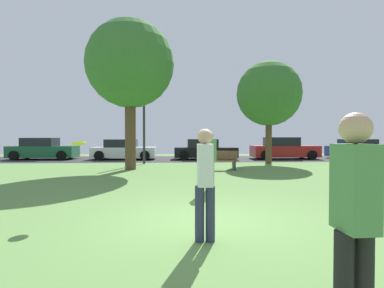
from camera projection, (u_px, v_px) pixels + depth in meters
ground_plane at (206, 221)px, 5.67m from camera, size 44.00×44.00×0.00m
road_strip at (185, 159)px, 21.65m from camera, size 44.00×6.40×0.01m
oak_tree_right at (130, 65)px, 14.47m from camera, size 4.16×4.16×7.10m
maple_tree_far at (269, 94)px, 17.94m from camera, size 3.78×3.78×5.99m
person_catcher at (210, 158)px, 8.72m from camera, size 0.39×0.37×1.71m
person_bystander at (354, 217)px, 2.27m from camera, size 0.30×0.33×1.74m
person_walking at (205, 179)px, 4.53m from camera, size 0.30×0.32×1.68m
frisbee_disc at (79, 143)px, 6.16m from camera, size 0.38×0.38×0.09m
parked_car_green at (43, 149)px, 21.24m from camera, size 4.43×2.02×1.49m
parked_car_white at (124, 150)px, 21.21m from camera, size 4.30×2.11×1.38m
parked_car_black at (205, 150)px, 21.36m from camera, size 4.32×2.07×1.40m
parked_car_red at (284, 149)px, 21.68m from camera, size 4.59×2.01×1.53m
parked_car_blue at (360, 149)px, 22.10m from camera, size 4.42×2.12×1.39m
park_bench at (221, 160)px, 14.33m from camera, size 1.60×0.45×0.90m
street_lamp_post at (144, 125)px, 17.68m from camera, size 0.14×0.14×4.50m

